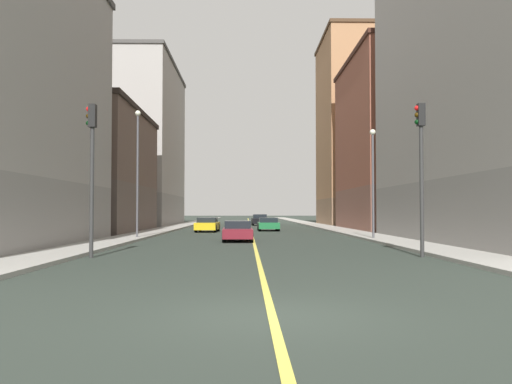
% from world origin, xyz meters
% --- Properties ---
extents(ground_plane, '(400.00, 400.00, 0.00)m').
position_xyz_m(ground_plane, '(0.00, 0.00, 0.00)').
color(ground_plane, '#2B332C').
rests_on(ground_plane, ground).
extents(sidewalk_left, '(2.53, 168.00, 0.15)m').
position_xyz_m(sidewalk_left, '(8.19, 49.00, 0.07)').
color(sidewalk_left, '#9E9B93').
rests_on(sidewalk_left, ground).
extents(sidewalk_right, '(2.53, 168.00, 0.15)m').
position_xyz_m(sidewalk_right, '(-8.19, 49.00, 0.07)').
color(sidewalk_right, '#9E9B93').
rests_on(sidewalk_right, ground).
extents(lane_center_stripe, '(0.16, 154.00, 0.01)m').
position_xyz_m(lane_center_stripe, '(0.00, 49.00, 0.01)').
color(lane_center_stripe, '#E5D14C').
rests_on(lane_center_stripe, ground).
extents(building_left_mid, '(11.68, 17.43, 16.53)m').
position_xyz_m(building_left_mid, '(15.14, 42.46, 8.27)').
color(building_left_mid, brown).
rests_on(building_left_mid, ground).
extents(building_left_far, '(11.68, 14.63, 24.30)m').
position_xyz_m(building_left_far, '(15.14, 60.86, 12.16)').
color(building_left_far, '#8F6B4F').
rests_on(building_left_far, ground).
extents(building_right_midblock, '(11.68, 17.42, 10.47)m').
position_xyz_m(building_right_midblock, '(-15.14, 37.37, 5.25)').
color(building_right_midblock, brown).
rests_on(building_right_midblock, ground).
extents(building_right_distant, '(11.68, 21.87, 20.28)m').
position_xyz_m(building_right_distant, '(-15.14, 59.98, 10.15)').
color(building_right_distant, gray).
rests_on(building_right_distant, ground).
extents(traffic_light_left_near, '(0.40, 0.32, 6.12)m').
position_xyz_m(traffic_light_left_near, '(6.51, 12.04, 3.96)').
color(traffic_light_left_near, '#2D2D2D').
rests_on(traffic_light_left_near, ground).
extents(traffic_light_right_near, '(0.40, 0.32, 6.04)m').
position_xyz_m(traffic_light_right_near, '(-6.54, 12.04, 3.91)').
color(traffic_light_right_near, '#2D2D2D').
rests_on(traffic_light_right_near, ground).
extents(street_lamp_left_near, '(0.36, 0.36, 6.83)m').
position_xyz_m(street_lamp_left_near, '(7.53, 24.71, 4.31)').
color(street_lamp_left_near, '#4C4C51').
rests_on(street_lamp_left_near, ground).
extents(street_lamp_right_near, '(0.36, 0.36, 8.25)m').
position_xyz_m(street_lamp_right_near, '(-7.53, 26.18, 5.06)').
color(street_lamp_right_near, '#4C4C51').
rests_on(street_lamp_right_near, ground).
extents(car_green, '(1.98, 4.05, 1.20)m').
position_xyz_m(car_green, '(1.59, 41.06, 0.60)').
color(car_green, '#1E6B38').
rests_on(car_green, ground).
extents(car_maroon, '(1.87, 4.30, 1.23)m').
position_xyz_m(car_maroon, '(-0.96, 23.68, 0.60)').
color(car_maroon, maroon).
rests_on(car_maroon, ground).
extents(car_yellow, '(2.02, 4.32, 1.26)m').
position_xyz_m(car_yellow, '(-3.82, 38.40, 0.63)').
color(car_yellow, gold).
rests_on(car_yellow, ground).
extents(car_black, '(2.07, 4.19, 1.40)m').
position_xyz_m(car_black, '(1.25, 59.90, 0.68)').
color(car_black, black).
rests_on(car_black, ground).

